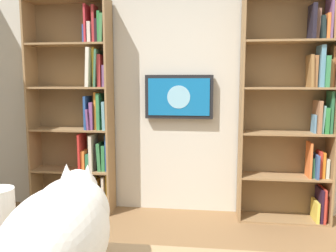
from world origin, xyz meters
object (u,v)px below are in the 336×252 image
Objects in this scene: bookshelf_right at (82,112)px; cat at (61,231)px; wall_mounted_tv at (179,97)px; paper_towel_roll at (0,224)px; bookshelf_left at (298,106)px.

bookshelf_right is 3.57× the size of cat.
wall_mounted_tv is 2.53m from paper_towel_roll.
bookshelf_left is 1.18m from wall_mounted_tv.
cat is at bearing 156.46° from paper_towel_roll.
cat is 2.45× the size of paper_towel_roll.
paper_towel_roll is (1.60, 2.39, -0.26)m from bookshelf_left.
cat reaches higher than paper_towel_roll.
paper_towel_roll is (0.29, -0.13, -0.04)m from cat.
bookshelf_right is at bearing 0.07° from bookshelf_left.
bookshelf_left is at bearing 176.07° from wall_mounted_tv.
bookshelf_right is (2.20, 0.00, -0.08)m from bookshelf_left.
cat is at bearing 87.13° from wall_mounted_tv.
cat is at bearing 62.50° from bookshelf_left.
wall_mounted_tv is 2.78× the size of paper_towel_roll.
wall_mounted_tv is 2.62m from cat.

